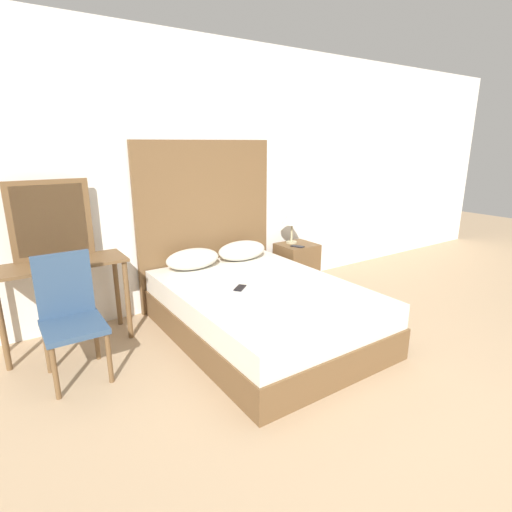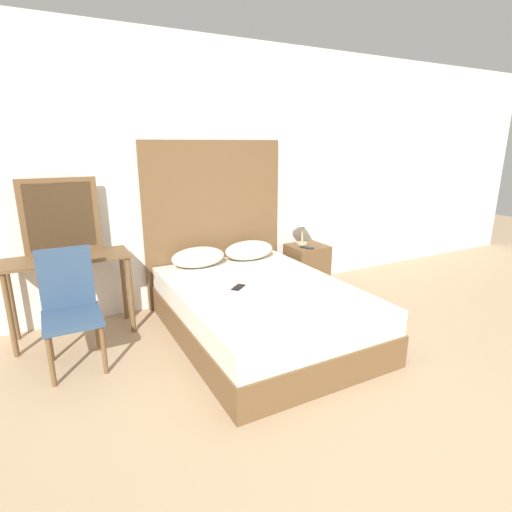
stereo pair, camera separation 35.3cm
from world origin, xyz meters
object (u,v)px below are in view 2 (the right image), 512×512
at_px(vanity_desk, 69,272).
at_px(nightstand, 307,268).
at_px(bed, 261,311).
at_px(phone_on_nightstand, 307,248).
at_px(phone_on_bed, 238,287).
at_px(table_lamp, 303,219).
at_px(chair, 70,303).

bearing_deg(vanity_desk, nightstand, -0.24).
distance_m(bed, phone_on_nightstand, 1.21).
bearing_deg(bed, phone_on_bed, 164.16).
relative_size(nightstand, table_lamp, 1.37).
distance_m(table_lamp, vanity_desk, 2.50).
bearing_deg(table_lamp, phone_on_bed, -146.80).
bearing_deg(vanity_desk, bed, -27.72).
bearing_deg(phone_on_nightstand, nightstand, 52.28).
distance_m(bed, nightstand, 1.29).
height_order(bed, chair, chair).
distance_m(phone_on_nightstand, chair, 2.51).
bearing_deg(nightstand, table_lamp, 106.68).
bearing_deg(phone_on_bed, table_lamp, 33.20).
xyz_separation_m(phone_on_bed, nightstand, (1.23, 0.71, -0.20)).
distance_m(phone_on_bed, table_lamp, 1.49).
xyz_separation_m(nightstand, chair, (-2.55, -0.48, 0.23)).
bearing_deg(vanity_desk, chair, -94.50).
distance_m(nightstand, table_lamp, 0.58).
distance_m(nightstand, phone_on_nightstand, 0.30).
relative_size(bed, phone_on_bed, 12.65).
bearing_deg(phone_on_nightstand, phone_on_bed, -151.96).
bearing_deg(chair, table_lamp, 12.40).
relative_size(phone_on_nightstand, chair, 0.18).
distance_m(phone_on_bed, phone_on_nightstand, 1.31).
relative_size(phone_on_nightstand, vanity_desk, 0.16).
relative_size(phone_on_bed, chair, 0.18).
relative_size(nightstand, chair, 0.60).
height_order(bed, phone_on_nightstand, phone_on_nightstand).
height_order(nightstand, phone_on_nightstand, phone_on_nightstand).
bearing_deg(nightstand, vanity_desk, 179.76).
distance_m(bed, phone_on_bed, 0.32).
relative_size(phone_on_bed, vanity_desk, 0.16).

